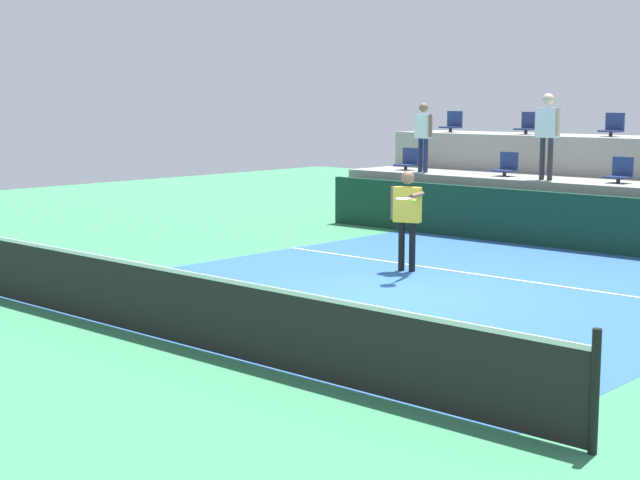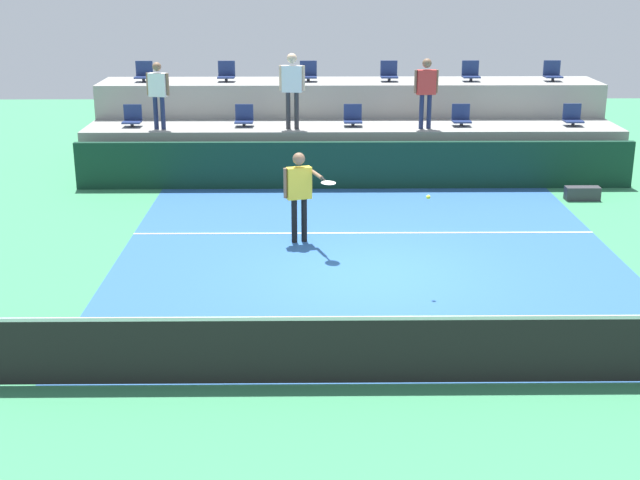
% 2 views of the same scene
% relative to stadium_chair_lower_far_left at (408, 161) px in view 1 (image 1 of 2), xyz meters
% --- Properties ---
extents(ground_plane, '(40.00, 40.00, 0.00)m').
position_rel_stadium_chair_lower_far_left_xyz_m(ground_plane, '(5.36, -7.23, -1.46)').
color(ground_plane, '#388456').
extents(court_inner_paint, '(9.00, 10.00, 0.01)m').
position_rel_stadium_chair_lower_far_left_xyz_m(court_inner_paint, '(5.36, -6.23, -1.46)').
color(court_inner_paint, '#285693').
rests_on(court_inner_paint, ground_plane).
extents(court_service_line, '(9.00, 0.06, 0.00)m').
position_rel_stadium_chair_lower_far_left_xyz_m(court_service_line, '(5.36, -4.83, -1.46)').
color(court_service_line, white).
rests_on(court_service_line, ground_plane).
extents(tennis_net, '(10.48, 0.08, 1.07)m').
position_rel_stadium_chair_lower_far_left_xyz_m(tennis_net, '(5.36, -11.23, -0.97)').
color(tennis_net, black).
rests_on(tennis_net, ground_plane).
extents(sponsor_backboard, '(13.00, 0.16, 1.10)m').
position_rel_stadium_chair_lower_far_left_xyz_m(sponsor_backboard, '(5.36, -1.23, -0.91)').
color(sponsor_backboard, '#0F3323').
rests_on(sponsor_backboard, ground_plane).
extents(seating_tier_lower, '(13.00, 1.80, 1.25)m').
position_rel_stadium_chair_lower_far_left_xyz_m(seating_tier_lower, '(5.36, 0.07, -0.84)').
color(seating_tier_lower, gray).
rests_on(seating_tier_lower, ground_plane).
extents(stadium_chair_lower_far_left, '(0.44, 0.40, 0.52)m').
position_rel_stadium_chair_lower_far_left_xyz_m(stadium_chair_lower_far_left, '(0.00, 0.00, 0.00)').
color(stadium_chair_lower_far_left, '#2D2D33').
rests_on(stadium_chair_lower_far_left, seating_tier_lower).
extents(stadium_chair_lower_left, '(0.44, 0.40, 0.52)m').
position_rel_stadium_chair_lower_far_left_xyz_m(stadium_chair_lower_left, '(2.71, 0.00, 0.00)').
color(stadium_chair_lower_left, '#2D2D33').
rests_on(stadium_chair_lower_left, seating_tier_lower).
extents(stadium_chair_lower_center, '(0.44, 0.40, 0.52)m').
position_rel_stadium_chair_lower_far_left_xyz_m(stadium_chair_lower_center, '(5.36, 0.00, 0.00)').
color(stadium_chair_lower_center, '#2D2D33').
rests_on(stadium_chair_lower_center, seating_tier_lower).
extents(stadium_chair_upper_far_left, '(0.44, 0.40, 0.52)m').
position_rel_stadium_chair_lower_far_left_xyz_m(stadium_chair_upper_far_left, '(0.01, 1.80, 0.85)').
color(stadium_chair_upper_far_left, '#2D2D33').
rests_on(stadium_chair_upper_far_left, seating_tier_upper).
extents(stadium_chair_upper_left, '(0.44, 0.40, 0.52)m').
position_rel_stadium_chair_lower_far_left_xyz_m(stadium_chair_upper_left, '(2.15, 1.80, 0.85)').
color(stadium_chair_upper_left, '#2D2D33').
rests_on(stadium_chair_upper_left, seating_tier_upper).
extents(stadium_chair_upper_mid_left, '(0.44, 0.40, 0.52)m').
position_rel_stadium_chair_lower_far_left_xyz_m(stadium_chair_upper_mid_left, '(4.28, 1.80, 0.85)').
color(stadium_chair_upper_mid_left, '#2D2D33').
rests_on(stadium_chair_upper_mid_left, seating_tier_upper).
extents(tennis_player, '(1.00, 1.14, 1.72)m').
position_rel_stadium_chair_lower_far_left_xyz_m(tennis_player, '(4.12, -5.40, -0.41)').
color(tennis_player, black).
rests_on(tennis_player, ground_plane).
extents(spectator_leaning_on_rail, '(0.56, 0.26, 1.58)m').
position_rel_stadium_chair_lower_far_left_xyz_m(spectator_leaning_on_rail, '(0.73, -0.38, 0.73)').
color(spectator_leaning_on_rail, navy).
rests_on(spectator_leaning_on_rail, seating_tier_lower).
extents(spectator_in_white, '(0.62, 0.26, 1.78)m').
position_rel_stadium_chair_lower_far_left_xyz_m(spectator_in_white, '(3.90, -0.38, 0.87)').
color(spectator_in_white, '#2D2D33').
rests_on(spectator_in_white, seating_tier_lower).
extents(tennis_ball, '(0.07, 0.07, 0.07)m').
position_rel_stadium_chair_lower_far_left_xyz_m(tennis_ball, '(6.17, -7.92, 0.08)').
color(tennis_ball, '#CCE033').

